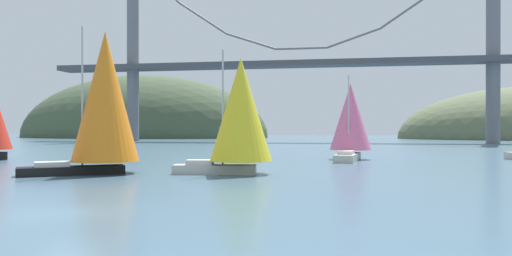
{
  "coord_description": "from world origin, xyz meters",
  "views": [
    {
      "loc": [
        11.33,
        -18.98,
        3.51
      ],
      "look_at": [
        0.0,
        40.81,
        3.3
      ],
      "focal_mm": 36.01,
      "sensor_mm": 36.0,
      "label": 1
    }
  ],
  "objects_px": {
    "sailboat_orange_sail": "(104,99)",
    "sailboat_pink_spinnaker": "(350,120)",
    "sailboat_yellow_sail": "(240,112)",
    "channel_buoy": "(245,156)"
  },
  "relations": [
    {
      "from": "sailboat_pink_spinnaker",
      "to": "sailboat_yellow_sail",
      "type": "bearing_deg",
      "value": -113.42
    },
    {
      "from": "sailboat_pink_spinnaker",
      "to": "channel_buoy",
      "type": "height_order",
      "value": "sailboat_pink_spinnaker"
    },
    {
      "from": "sailboat_yellow_sail",
      "to": "sailboat_pink_spinnaker",
      "type": "relative_size",
      "value": 1.04
    },
    {
      "from": "sailboat_yellow_sail",
      "to": "channel_buoy",
      "type": "distance_m",
      "value": 16.62
    },
    {
      "from": "sailboat_orange_sail",
      "to": "sailboat_pink_spinnaker",
      "type": "relative_size",
      "value": 1.24
    },
    {
      "from": "sailboat_yellow_sail",
      "to": "sailboat_orange_sail",
      "type": "distance_m",
      "value": 10.12
    },
    {
      "from": "sailboat_yellow_sail",
      "to": "sailboat_orange_sail",
      "type": "relative_size",
      "value": 0.84
    },
    {
      "from": "sailboat_yellow_sail",
      "to": "channel_buoy",
      "type": "relative_size",
      "value": 3.45
    },
    {
      "from": "sailboat_orange_sail",
      "to": "sailboat_pink_spinnaker",
      "type": "bearing_deg",
      "value": 47.64
    },
    {
      "from": "sailboat_pink_spinnaker",
      "to": "channel_buoy",
      "type": "distance_m",
      "value": 11.68
    }
  ]
}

